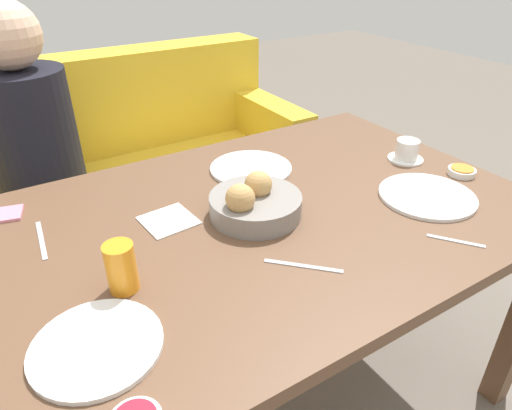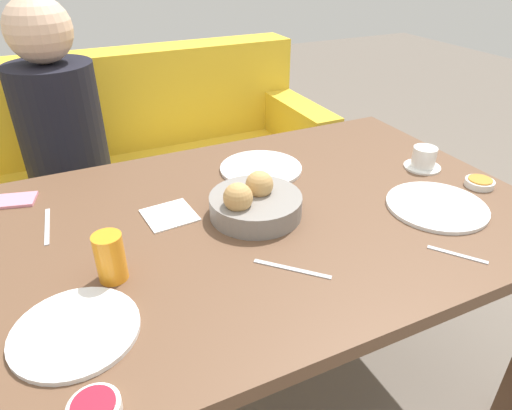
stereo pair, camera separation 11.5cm
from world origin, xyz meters
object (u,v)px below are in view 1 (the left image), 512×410
Objects in this scene: spoon_coffee at (456,241)px; juice_glass at (121,267)px; bread_basket at (255,203)px; plate_far_center at (251,168)px; couch at (106,193)px; plate_near_right at (427,196)px; plate_near_left at (97,346)px; jam_bowl_honey at (462,171)px; knife_silver at (303,266)px; fork_silver at (41,240)px; napkin at (169,220)px; coffee_cup at (407,151)px; seated_person at (45,183)px.

juice_glass is at bearing 160.55° from spoon_coffee.
bread_basket is 0.94× the size of plate_far_center.
couch reaches higher than plate_near_right.
plate_near_right is at bearing 3.37° from plate_near_left.
jam_bowl_honey is (1.11, 0.09, 0.01)m from plate_near_left.
jam_bowl_honey is at bearing 8.62° from knife_silver.
plate_far_center is at bearing 144.97° from jam_bowl_honey.
bread_basket is (0.14, -1.07, 0.43)m from couch.
plate_near_right is 0.99m from fork_silver.
plate_near_right is 0.82m from juice_glass.
plate_far_center is 1.88× the size of napkin.
coffee_cup reaches higher than napkin.
knife_silver is 0.98× the size of napkin.
juice_glass is at bearing 178.04° from jam_bowl_honey.
fork_silver is at bearing 172.41° from coffee_cup.
coffee_cup is (0.97, -0.88, 0.24)m from seated_person.
plate_near_left is 1.11m from jam_bowl_honey.
knife_silver is (0.46, -0.40, 0.00)m from fork_silver.
coffee_cup reaches higher than plate_near_left.
napkin is (-0.18, 0.32, 0.00)m from knife_silver.
fork_silver is (-0.34, -0.89, 0.40)m from couch.
fork_silver is (-0.61, -0.06, -0.00)m from plate_far_center.
couch is 16.10× the size of spoon_coffee.
coffee_cup is (0.45, -0.20, 0.03)m from plate_far_center.
plate_near_left is 1.72× the size of napkin.
plate_far_center is 2.25× the size of spoon_coffee.
jam_bowl_honey is 0.72× the size of spoon_coffee.
plate_far_center reaches higher than napkin.
fork_silver is at bearing 164.95° from jam_bowl_honey.
coffee_cup reaches higher than jam_bowl_honey.
bread_basket is 2.12× the size of coffee_cup.
bread_basket is at bearing -67.06° from seated_person.
coffee_cup is at bearing -23.79° from plate_far_center.
jam_bowl_honey reaches higher than napkin.
juice_glass is at bearing 54.42° from plate_near_left.
couch reaches higher than jam_bowl_honey.
knife_silver is (-0.67, -0.10, -0.01)m from jam_bowl_honey.
plate_near_left is 2.86× the size of jam_bowl_honey.
plate_near_right is at bearing -51.61° from plate_far_center.
plate_near_right is 1.50× the size of fork_silver.
couch reaches higher than knife_silver.
bread_basket is 0.66m from jam_bowl_honey.
knife_silver is at bearing -61.50° from napkin.
bread_basket is 0.91× the size of plate_near_right.
coffee_cup is 1.00× the size of spoon_coffee.
fork_silver is at bearing 160.29° from bread_basket.
plate_near_left and plate_far_center have the same top height.
spoon_coffee is (0.34, -0.35, -0.04)m from bread_basket.
bread_basket reaches higher than napkin.
plate_far_center is 0.63m from jam_bowl_honey.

